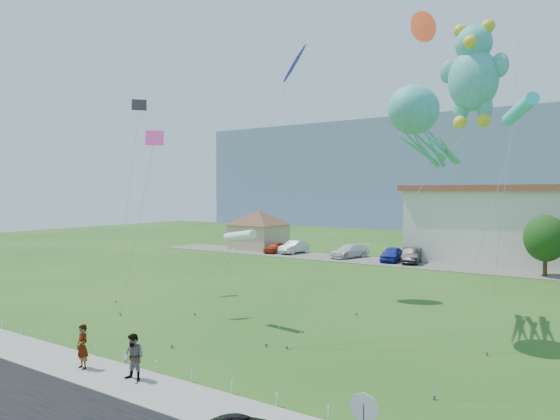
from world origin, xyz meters
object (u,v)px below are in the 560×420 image
Objects in this scene: pavilion at (259,226)px; pedestrian_left at (82,347)px; parked_car_red at (275,247)px; teddy_bear_kite at (473,72)px; parked_car_blue at (392,254)px; octopus_kite at (420,126)px; pedestrian_right at (134,357)px; parked_car_white at (349,251)px; parked_car_black at (412,255)px; stop_sign at (364,417)px; parked_car_silver at (294,247)px.

pavilion is 45.66m from pedestrian_left.
teddy_bear_kite reaches higher than parked_car_red.
octopus_kite is at bearing -73.72° from parked_car_blue.
pedestrian_right is 24.60m from teddy_bear_kite.
teddy_bear_kite is at bearing -38.83° from parked_car_red.
parked_car_white is at bearing 122.33° from octopus_kite.
pedestrian_right is 0.36× the size of parked_car_white.
octopus_kite is (7.01, 13.22, 9.95)m from pedestrian_right.
teddy_bear_kite is at bearing -73.67° from parked_car_black.
octopus_kite is 6.72m from teddy_bear_kite.
pedestrian_left is at bearing -102.85° from parked_car_black.
teddy_bear_kite reaches higher than stop_sign.
parked_car_blue is at bearing -7.16° from pavilion.
octopus_kite is at bearing 61.45° from pedestrian_left.
pedestrian_left is 2.84m from pedestrian_right.
parked_car_black is at bearing 95.71° from pedestrian_left.
stop_sign is at bearing -17.19° from pedestrian_right.
pavilion is at bearing 137.78° from octopus_kite.
pedestrian_right is 0.38× the size of parked_car_black.
pedestrian_right is 42.04m from parked_car_red.
parked_car_silver is 34.66m from teddy_bear_kite.
parked_car_blue is (19.31, -2.43, -2.19)m from pavilion.
parked_car_white is at bearing 115.75° from stop_sign.
stop_sign reaches higher than parked_car_black.
parked_car_white is 0.40× the size of octopus_kite.
pedestrian_right reaches higher than parked_car_silver.
pavilion reaches higher than parked_car_red.
parked_car_blue is 0.96× the size of parked_car_black.
pedestrian_right is 38.32m from parked_car_blue.
parked_car_silver is at bearing -16.88° from pavilion.
parked_car_white is 0.29× the size of teddy_bear_kite.
pedestrian_left is 0.14× the size of octopus_kite.
teddy_bear_kite reaches higher than octopus_kite.
parked_car_blue is (12.52, -0.37, 0.01)m from parked_car_silver.
pedestrian_left is 25.92m from teddy_bear_kite.
pavilion reaches higher than pedestrian_right.
parked_car_silver is (2.26, 0.79, 0.11)m from parked_car_red.
teddy_bear_kite is at bearing -30.17° from parked_car_white.
pavilion is at bearing 162.46° from parked_car_black.
pedestrian_left reaches higher than parked_car_silver.
stop_sign is at bearing -77.57° from parked_car_blue.
pedestrian_right is at bearing -117.94° from octopus_kite.
stop_sign is 24.05m from teddy_bear_kite.
octopus_kite is at bearing -42.22° from pavilion.
stop_sign is at bearing 1.62° from pedestrian_left.
parked_car_red is at bearing 170.32° from parked_car_black.
parked_car_black reaches higher than parked_car_blue.
teddy_bear_kite is at bearing 95.37° from stop_sign.
parked_car_blue is (-0.99, 38.42, -0.19)m from pedestrian_left.
parked_car_white is (-6.15, 38.76, -0.22)m from pedestrian_left.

